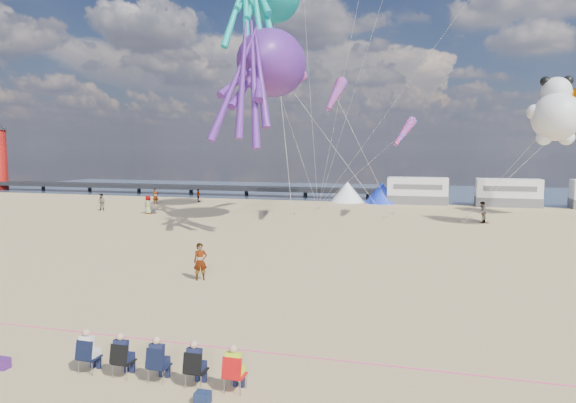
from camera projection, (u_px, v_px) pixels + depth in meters
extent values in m
plane|color=tan|center=(249.00, 301.00, 21.34)|extent=(120.00, 120.00, 0.00)
plane|color=#384C6B|center=(377.00, 192.00, 74.10)|extent=(120.00, 120.00, 0.00)
cube|color=black|center=(165.00, 187.00, 70.78)|extent=(60.00, 3.00, 0.50)
cube|color=silver|center=(418.00, 191.00, 57.99)|extent=(6.60, 2.50, 3.00)
cube|color=silver|center=(508.00, 193.00, 55.50)|extent=(6.60, 2.50, 3.00)
cone|color=white|center=(347.00, 192.00, 60.11)|extent=(4.00, 4.00, 2.40)
cone|color=#1933CC|center=(382.00, 193.00, 59.07)|extent=(4.00, 4.00, 2.40)
cube|color=#481C69|center=(2.00, 363.00, 14.77)|extent=(0.40, 0.30, 0.32)
cube|color=#162445|center=(203.00, 398.00, 12.77)|extent=(0.38, 0.28, 0.30)
cylinder|color=#F2338C|center=(196.00, 345.00, 16.54)|extent=(34.00, 0.03, 0.03)
imported|color=tan|center=(200.00, 262.00, 24.63)|extent=(0.78, 0.71, 1.80)
imported|color=#7F6659|center=(148.00, 205.00, 49.24)|extent=(0.71, 0.53, 1.77)
imported|color=#7F6659|center=(482.00, 212.00, 43.22)|extent=(0.88, 1.05, 1.83)
imported|color=#7F6659|center=(198.00, 195.00, 60.27)|extent=(0.95, 1.12, 1.51)
imported|color=#7F6659|center=(156.00, 197.00, 57.35)|extent=(1.45, 1.66, 1.82)
imported|color=#7F6659|center=(102.00, 202.00, 51.79)|extent=(0.86, 0.57, 1.74)
cube|color=gray|center=(292.00, 214.00, 48.45)|extent=(0.50, 0.35, 0.22)
cube|color=gray|center=(385.00, 218.00, 45.75)|extent=(0.50, 0.35, 0.22)
cube|color=gray|center=(463.00, 221.00, 43.96)|extent=(0.50, 0.35, 0.22)
cube|color=gray|center=(392.00, 213.00, 48.83)|extent=(0.50, 0.35, 0.22)
cube|color=gray|center=(318.00, 208.00, 52.87)|extent=(0.50, 0.35, 0.22)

